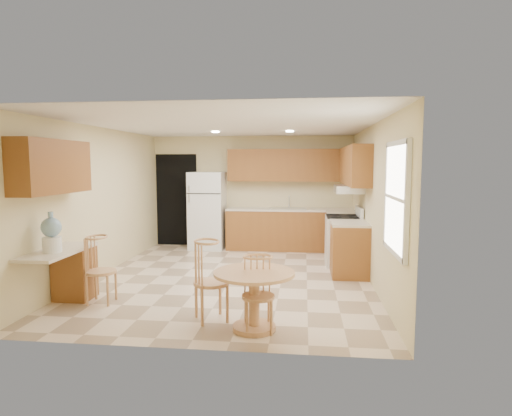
# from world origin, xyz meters

# --- Properties ---
(floor) EXTENTS (5.50, 5.50, 0.00)m
(floor) POSITION_xyz_m (0.00, 0.00, 0.00)
(floor) COLOR beige
(floor) RESTS_ON ground
(ceiling) EXTENTS (4.50, 5.50, 0.02)m
(ceiling) POSITION_xyz_m (0.00, 0.00, 2.50)
(ceiling) COLOR white
(ceiling) RESTS_ON wall_back
(wall_back) EXTENTS (4.50, 0.02, 2.50)m
(wall_back) POSITION_xyz_m (0.00, 2.75, 1.25)
(wall_back) COLOR #D1BC8D
(wall_back) RESTS_ON floor
(wall_front) EXTENTS (4.50, 0.02, 2.50)m
(wall_front) POSITION_xyz_m (0.00, -2.75, 1.25)
(wall_front) COLOR #D1BC8D
(wall_front) RESTS_ON floor
(wall_left) EXTENTS (0.02, 5.50, 2.50)m
(wall_left) POSITION_xyz_m (-2.25, 0.00, 1.25)
(wall_left) COLOR #D1BC8D
(wall_left) RESTS_ON floor
(wall_right) EXTENTS (0.02, 5.50, 2.50)m
(wall_right) POSITION_xyz_m (2.25, 0.00, 1.25)
(wall_right) COLOR #D1BC8D
(wall_right) RESTS_ON floor
(doorway) EXTENTS (0.90, 0.02, 2.10)m
(doorway) POSITION_xyz_m (-1.75, 2.73, 1.05)
(doorway) COLOR black
(doorway) RESTS_ON floor
(base_cab_back) EXTENTS (2.75, 0.60, 0.87)m
(base_cab_back) POSITION_xyz_m (0.88, 2.45, 0.43)
(base_cab_back) COLOR brown
(base_cab_back) RESTS_ON floor
(counter_back) EXTENTS (2.75, 0.63, 0.04)m
(counter_back) POSITION_xyz_m (0.88, 2.45, 0.89)
(counter_back) COLOR beige
(counter_back) RESTS_ON base_cab_back
(base_cab_right_a) EXTENTS (0.60, 0.59, 0.87)m
(base_cab_right_a) POSITION_xyz_m (1.95, 1.85, 0.43)
(base_cab_right_a) COLOR brown
(base_cab_right_a) RESTS_ON floor
(counter_right_a) EXTENTS (0.63, 0.59, 0.04)m
(counter_right_a) POSITION_xyz_m (1.95, 1.85, 0.89)
(counter_right_a) COLOR beige
(counter_right_a) RESTS_ON base_cab_right_a
(base_cab_right_b) EXTENTS (0.60, 0.80, 0.87)m
(base_cab_right_b) POSITION_xyz_m (1.95, 0.40, 0.43)
(base_cab_right_b) COLOR brown
(base_cab_right_b) RESTS_ON floor
(counter_right_b) EXTENTS (0.63, 0.80, 0.04)m
(counter_right_b) POSITION_xyz_m (1.95, 0.40, 0.89)
(counter_right_b) COLOR beige
(counter_right_b) RESTS_ON base_cab_right_b
(upper_cab_back) EXTENTS (2.75, 0.33, 0.70)m
(upper_cab_back) POSITION_xyz_m (0.88, 2.58, 1.85)
(upper_cab_back) COLOR brown
(upper_cab_back) RESTS_ON wall_back
(upper_cab_right) EXTENTS (0.33, 2.42, 0.70)m
(upper_cab_right) POSITION_xyz_m (2.08, 1.21, 1.85)
(upper_cab_right) COLOR brown
(upper_cab_right) RESTS_ON wall_right
(upper_cab_left) EXTENTS (0.33, 1.40, 0.70)m
(upper_cab_left) POSITION_xyz_m (-2.08, -1.60, 1.85)
(upper_cab_left) COLOR brown
(upper_cab_left) RESTS_ON wall_left
(sink) EXTENTS (0.78, 0.44, 0.01)m
(sink) POSITION_xyz_m (0.85, 2.45, 0.91)
(sink) COLOR silver
(sink) RESTS_ON counter_back
(range_hood) EXTENTS (0.50, 0.76, 0.14)m
(range_hood) POSITION_xyz_m (2.00, 1.18, 1.42)
(range_hood) COLOR silver
(range_hood) RESTS_ON upper_cab_right
(desk_pedestal) EXTENTS (0.48, 0.42, 0.72)m
(desk_pedestal) POSITION_xyz_m (-2.00, -1.32, 0.36)
(desk_pedestal) COLOR brown
(desk_pedestal) RESTS_ON floor
(desk_top) EXTENTS (0.50, 1.20, 0.04)m
(desk_top) POSITION_xyz_m (-2.00, -1.70, 0.75)
(desk_top) COLOR beige
(desk_top) RESTS_ON desk_pedestal
(window) EXTENTS (0.06, 1.12, 1.30)m
(window) POSITION_xyz_m (2.23, -1.85, 1.50)
(window) COLOR white
(window) RESTS_ON wall_right
(can_light_a) EXTENTS (0.14, 0.14, 0.02)m
(can_light_a) POSITION_xyz_m (-0.50, 1.20, 2.48)
(can_light_a) COLOR white
(can_light_a) RESTS_ON ceiling
(can_light_b) EXTENTS (0.14, 0.14, 0.02)m
(can_light_b) POSITION_xyz_m (0.90, 1.20, 2.48)
(can_light_b) COLOR white
(can_light_b) RESTS_ON ceiling
(refrigerator) EXTENTS (0.75, 0.73, 1.70)m
(refrigerator) POSITION_xyz_m (-0.95, 2.40, 0.85)
(refrigerator) COLOR white
(refrigerator) RESTS_ON floor
(stove) EXTENTS (0.65, 0.76, 1.09)m
(stove) POSITION_xyz_m (1.92, 1.18, 0.47)
(stove) COLOR white
(stove) RESTS_ON floor
(dining_table) EXTENTS (0.92, 0.92, 0.68)m
(dining_table) POSITION_xyz_m (0.63, -2.17, 0.45)
(dining_table) COLOR tan
(dining_table) RESTS_ON floor
(chair_table_a) EXTENTS (0.43, 0.55, 0.97)m
(chair_table_a) POSITION_xyz_m (0.08, -2.01, 0.59)
(chair_table_a) COLOR tan
(chair_table_a) RESTS_ON floor
(chair_table_b) EXTENTS (0.38, 0.39, 0.85)m
(chair_table_b) POSITION_xyz_m (0.68, -2.28, 0.52)
(chair_table_b) COLOR tan
(chair_table_b) RESTS_ON floor
(chair_desk) EXTENTS (0.40, 0.52, 0.91)m
(chair_desk) POSITION_xyz_m (-1.55, -1.53, 0.55)
(chair_desk) COLOR tan
(chair_desk) RESTS_ON floor
(water_crock) EXTENTS (0.25, 0.25, 0.52)m
(water_crock) POSITION_xyz_m (-2.00, -1.82, 1.00)
(water_crock) COLOR white
(water_crock) RESTS_ON desk_top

